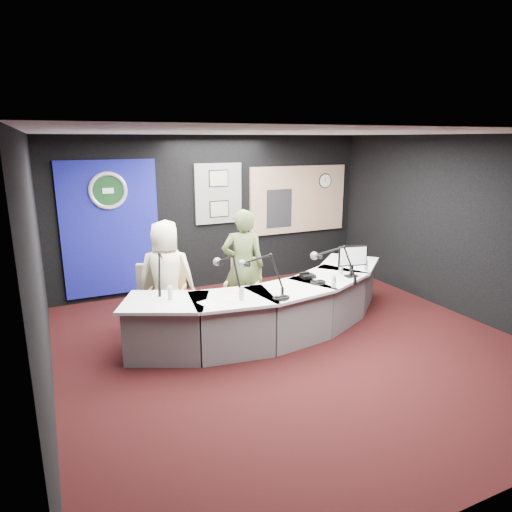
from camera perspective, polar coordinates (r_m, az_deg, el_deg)
name	(u,v)px	position (r m, az deg, el deg)	size (l,w,h in m)	color
ground	(294,346)	(6.33, 4.80, -11.16)	(6.00, 6.00, 0.00)	black
ceiling	(299,133)	(5.71, 5.41, 15.08)	(6.00, 6.00, 0.02)	silver
wall_back	(216,212)	(8.54, -5.05, 5.44)	(6.00, 0.02, 2.80)	black
wall_front	(510,334)	(3.71, 29.13, -8.52)	(6.00, 0.02, 2.80)	black
wall_left	(39,274)	(5.11, -25.50, -2.10)	(0.02, 6.00, 2.80)	black
wall_right	(465,227)	(7.79, 24.62, 3.29)	(0.02, 6.00, 2.80)	black
broadcast_desk	(273,308)	(6.60, 2.11, -6.46)	(4.50, 1.90, 0.75)	silver
backdrop_panel	(111,229)	(8.10, -17.69, 3.24)	(1.60, 0.05, 2.30)	navy
agency_seal	(108,191)	(7.97, -18.01, 7.77)	(0.63, 0.63, 0.07)	silver
seal_center	(108,191)	(7.97, -18.02, 7.78)	(0.48, 0.48, 0.01)	black
pinboard	(218,194)	(8.49, -4.71, 7.78)	(0.90, 0.04, 1.10)	slate
framed_photo_upper	(219,178)	(8.43, -4.68, 9.65)	(0.34, 0.02, 0.27)	gray
framed_photo_lower	(219,209)	(8.49, -4.60, 5.88)	(0.34, 0.02, 0.27)	gray
booth_window_frame	(298,199)	(9.23, 5.32, 7.06)	(2.12, 0.06, 1.32)	tan
booth_glow	(299,199)	(9.23, 5.35, 7.05)	(2.00, 0.02, 1.20)	#D2C485
equipment_rack	(279,208)	(9.01, 2.91, 5.95)	(0.55, 0.02, 0.75)	black
wall_clock	(325,181)	(9.49, 8.64, 9.28)	(0.28, 0.28, 0.01)	white
armchair_left	(167,299)	(6.73, -11.02, -5.34)	(0.54, 0.54, 0.97)	tan
armchair_right	(243,294)	(6.98, -1.60, -4.71)	(0.49, 0.49, 0.88)	tan
draped_jacket	(155,287)	(6.87, -12.56, -3.81)	(0.50, 0.10, 0.70)	slate
person_man	(166,277)	(6.62, -11.16, -2.60)	(0.80, 0.52, 1.64)	#F4ECC3
person_woman	(243,266)	(6.85, -1.62, -1.32)	(0.63, 0.42, 1.74)	#4E5F31
computer_monitor	(352,256)	(6.82, 11.94, 0.03)	(0.48, 0.03, 0.33)	black
desk_phone	(308,276)	(6.74, 6.47, -2.52)	(0.20, 0.16, 0.05)	black
headphones_near	(318,282)	(6.50, 7.75, -3.25)	(0.24, 0.24, 0.04)	black
headphones_far	(281,298)	(5.83, 3.15, -5.24)	(0.20, 0.20, 0.03)	black
paper_stack	(209,304)	(5.70, -5.87, -5.95)	(0.19, 0.28, 0.00)	white
notepad	(235,298)	(5.85, -2.61, -5.33)	(0.22, 0.31, 0.00)	white
boom_mic_a	(161,268)	(6.26, -11.76, -1.44)	(0.33, 0.70, 0.60)	black
boom_mic_b	(228,270)	(6.03, -3.48, -1.75)	(0.20, 0.73, 0.60)	black
boom_mic_c	(262,270)	(6.03, 0.74, -1.74)	(0.47, 0.63, 0.60)	black
boom_mic_d	(335,261)	(6.56, 9.79, -0.62)	(0.49, 0.62, 0.60)	black
water_bottles	(285,282)	(6.23, 3.70, -3.25)	(3.14, 0.56, 0.18)	silver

